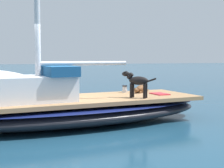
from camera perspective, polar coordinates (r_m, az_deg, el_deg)
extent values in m
plane|color=navy|center=(8.82, -6.36, -6.68)|extent=(120.00, 120.00, 0.00)
ellipsoid|color=black|center=(8.77, -6.38, -4.89)|extent=(3.85, 7.55, 0.56)
ellipsoid|color=navy|center=(8.74, -6.39, -3.73)|extent=(3.87, 7.59, 0.08)
cube|color=#A37A51|center=(8.72, -6.40, -2.75)|extent=(3.30, 6.90, 0.10)
cylinder|color=silver|center=(8.51, -4.86, 3.49)|extent=(0.10, 2.20, 0.10)
cube|color=silver|center=(8.38, -14.22, -0.77)|extent=(1.80, 2.43, 0.60)
cube|color=navy|center=(8.38, -9.01, 2.20)|extent=(1.44, 0.95, 0.24)
ellipsoid|color=brown|center=(10.11, 5.02, -0.78)|extent=(0.62, 0.60, 0.22)
ellipsoid|color=brown|center=(9.78, 4.13, -1.02)|extent=(0.23, 0.23, 0.13)
cone|color=black|center=(9.76, 4.37, -0.72)|extent=(0.05, 0.05, 0.05)
cone|color=black|center=(9.79, 3.89, -0.69)|extent=(0.05, 0.05, 0.05)
cylinder|color=brown|center=(9.91, 4.83, -1.36)|extent=(0.17, 0.16, 0.06)
cylinder|color=brown|center=(9.96, 4.21, -1.32)|extent=(0.17, 0.16, 0.06)
cylinder|color=brown|center=(10.48, 5.90, -1.03)|extent=(0.16, 0.15, 0.04)
ellipsoid|color=black|center=(8.76, 4.49, 0.56)|extent=(0.50, 0.54, 0.22)
cylinder|color=black|center=(8.79, 3.21, -1.10)|extent=(0.07, 0.07, 0.38)
cylinder|color=black|center=(8.91, 3.53, -1.02)|extent=(0.07, 0.07, 0.38)
cylinder|color=black|center=(8.66, 5.45, -1.20)|extent=(0.07, 0.07, 0.38)
cylinder|color=black|center=(8.78, 5.74, -1.12)|extent=(0.07, 0.07, 0.38)
cylinder|color=black|center=(8.84, 3.07, 1.33)|extent=(0.20, 0.21, 0.19)
ellipsoid|color=black|center=(8.88, 2.35, 1.71)|extent=(0.24, 0.25, 0.13)
cone|color=black|center=(8.83, 2.24, 2.08)|extent=(0.05, 0.05, 0.06)
cone|color=black|center=(8.92, 2.46, 2.11)|extent=(0.05, 0.05, 0.06)
torus|color=black|center=(8.84, 3.07, 1.33)|extent=(0.18, 0.18, 0.10)
cylinder|color=black|center=(8.64, 6.73, 0.68)|extent=(0.17, 0.20, 0.12)
cylinder|color=#B7B7BC|center=(10.07, 2.14, -1.19)|extent=(0.16, 0.16, 0.08)
cylinder|color=#B7B7BC|center=(10.07, 2.14, -0.68)|extent=(0.13, 0.13, 0.10)
cylinder|color=black|center=(10.06, 2.14, -0.31)|extent=(0.15, 0.15, 0.03)
cube|color=#C6333D|center=(9.66, 8.00, -1.64)|extent=(0.62, 0.46, 0.03)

